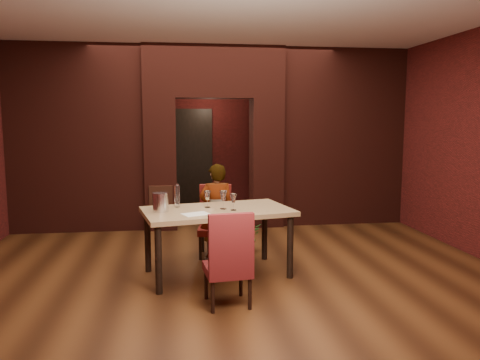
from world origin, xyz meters
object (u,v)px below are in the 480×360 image
(wine_glass_c, at_px, (233,202))
(wine_bucket, at_px, (160,202))
(dining_table, at_px, (217,242))
(chair_near, at_px, (227,258))
(wine_glass_a, at_px, (207,199))
(wine_glass_b, at_px, (223,200))
(chair_far, at_px, (215,221))
(person_seated, at_px, (217,211))
(water_bottle, at_px, (177,195))
(potted_plant, at_px, (248,237))

(wine_glass_c, height_order, wine_bucket, wine_bucket)
(wine_glass_c, relative_size, wine_bucket, 0.90)
(wine_glass_c, bearing_deg, wine_bucket, 177.72)
(dining_table, xyz_separation_m, chair_near, (0.02, -0.96, 0.09))
(wine_glass_a, xyz_separation_m, wine_glass_b, (0.19, -0.13, 0.01))
(dining_table, distance_m, wine_glass_b, 0.54)
(chair_far, bearing_deg, person_seated, -65.27)
(dining_table, relative_size, chair_near, 1.77)
(person_seated, distance_m, water_bottle, 0.83)
(chair_far, distance_m, person_seated, 0.18)
(water_bottle, bearing_deg, wine_bucket, -126.17)
(chair_near, xyz_separation_m, water_bottle, (-0.51, 1.16, 0.48))
(wine_glass_a, bearing_deg, person_seated, 75.00)
(chair_near, bearing_deg, wine_glass_a, -89.11)
(chair_near, height_order, water_bottle, water_bottle)
(wine_glass_b, relative_size, wine_glass_c, 1.11)
(chair_far, relative_size, wine_bucket, 4.39)
(chair_near, height_order, wine_glass_c, wine_glass_c)
(dining_table, xyz_separation_m, chair_far, (0.03, 0.82, 0.08))
(wine_glass_a, height_order, wine_bucket, wine_bucket)
(wine_glass_b, bearing_deg, person_seated, 91.37)
(person_seated, relative_size, water_bottle, 4.49)
(potted_plant, bearing_deg, wine_bucket, -138.45)
(wine_glass_a, xyz_separation_m, wine_bucket, (-0.57, -0.19, 0.01))
(wine_bucket, bearing_deg, water_bottle, 53.83)
(wine_glass_c, distance_m, water_bottle, 0.74)
(chair_far, bearing_deg, dining_table, -83.85)
(wine_bucket, bearing_deg, dining_table, 5.78)
(chair_far, bearing_deg, wine_glass_c, -71.97)
(wine_glass_b, distance_m, water_bottle, 0.60)
(person_seated, height_order, wine_bucket, person_seated)
(potted_plant, bearing_deg, wine_glass_c, -107.38)
(wine_bucket, bearing_deg, wine_glass_a, 18.72)
(dining_table, relative_size, wine_glass_a, 8.46)
(chair_near, height_order, potted_plant, chair_near)
(wine_glass_b, height_order, wine_bucket, same)
(chair_near, distance_m, wine_glass_c, 0.97)
(wine_bucket, bearing_deg, potted_plant, 41.55)
(wine_bucket, xyz_separation_m, water_bottle, (0.20, 0.27, 0.03))
(wine_glass_b, xyz_separation_m, wine_bucket, (-0.76, -0.06, 0.00))
(wine_glass_a, relative_size, wine_glass_b, 0.92)
(chair_far, height_order, wine_glass_a, wine_glass_a)
(person_seated, height_order, potted_plant, person_seated)
(dining_table, height_order, chair_near, chair_near)
(dining_table, xyz_separation_m, wine_glass_a, (-0.11, 0.13, 0.52))
(potted_plant, bearing_deg, water_bottle, -141.59)
(chair_far, relative_size, person_seated, 0.75)
(chair_far, relative_size, chair_near, 0.99)
(chair_far, distance_m, wine_glass_c, 1.04)
(wine_glass_a, distance_m, water_bottle, 0.38)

